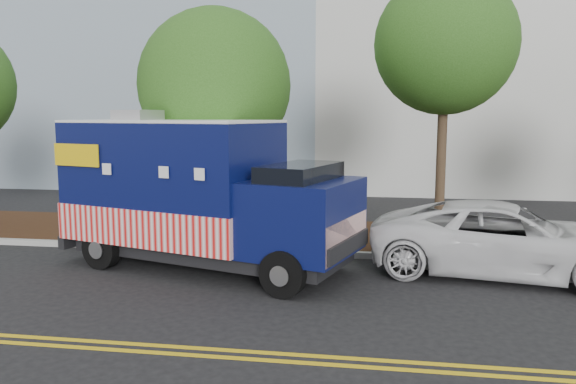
# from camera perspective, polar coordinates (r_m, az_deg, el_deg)

# --- Properties ---
(ground) EXTENTS (120.00, 120.00, 0.00)m
(ground) POSITION_cam_1_polar(r_m,az_deg,el_deg) (13.54, -11.48, -7.35)
(ground) COLOR black
(ground) RESTS_ON ground
(curb) EXTENTS (120.00, 0.18, 0.15)m
(curb) POSITION_cam_1_polar(r_m,az_deg,el_deg) (14.80, -9.59, -5.70)
(curb) COLOR #9E9E99
(curb) RESTS_ON ground
(mulch_strip) EXTENTS (120.00, 4.00, 0.15)m
(mulch_strip) POSITION_cam_1_polar(r_m,az_deg,el_deg) (16.75, -7.31, -4.06)
(mulch_strip) COLOR black
(mulch_strip) RESTS_ON ground
(centerline_near) EXTENTS (120.00, 0.10, 0.01)m
(centerline_near) POSITION_cam_1_polar(r_m,az_deg,el_deg) (9.71, -20.91, -13.86)
(centerline_near) COLOR gold
(centerline_near) RESTS_ON ground
(centerline_far) EXTENTS (120.00, 0.10, 0.01)m
(centerline_far) POSITION_cam_1_polar(r_m,az_deg,el_deg) (9.51, -21.68, -14.37)
(centerline_far) COLOR gold
(centerline_far) RESTS_ON ground
(tree_b) EXTENTS (4.18, 4.18, 6.40)m
(tree_b) POSITION_cam_1_polar(r_m,az_deg,el_deg) (15.73, -7.44, 10.66)
(tree_b) COLOR #38281C
(tree_b) RESTS_ON ground
(tree_c) EXTENTS (3.71, 3.71, 7.22)m
(tree_c) POSITION_cam_1_polar(r_m,az_deg,el_deg) (15.74, 15.70, 14.24)
(tree_c) COLOR #38281C
(tree_c) RESTS_ON ground
(sign_post) EXTENTS (0.06, 0.06, 2.40)m
(sign_post) POSITION_cam_1_polar(r_m,az_deg,el_deg) (15.35, -15.65, -1.11)
(sign_post) COLOR #473828
(sign_post) RESTS_ON ground
(food_truck) EXTENTS (7.29, 4.40, 3.63)m
(food_truck) POSITION_cam_1_polar(r_m,az_deg,el_deg) (13.10, -9.40, -0.46)
(food_truck) COLOR black
(food_truck) RESTS_ON ground
(white_car) EXTENTS (6.13, 3.61, 1.60)m
(white_car) POSITION_cam_1_polar(r_m,az_deg,el_deg) (13.26, 21.17, -4.49)
(white_car) COLOR silver
(white_car) RESTS_ON ground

